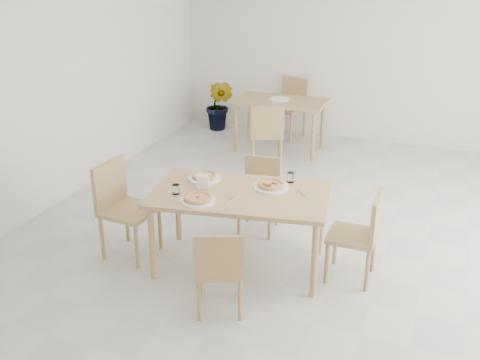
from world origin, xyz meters
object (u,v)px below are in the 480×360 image
(napkin_holder, at_px, (203,183))
(chair_back_n, at_px, (291,103))
(plate_margherita, at_px, (198,200))
(chair_south, at_px, (219,266))
(chair_north, at_px, (260,189))
(second_table, at_px, (280,107))
(plate_mushroom, at_px, (205,178))
(pizza_margherita, at_px, (198,198))
(chair_west, at_px, (121,202))
(plate_pepperoni, at_px, (271,187))
(pizza_mushroom, at_px, (204,176))
(main_table, at_px, (240,200))
(tumbler_a, at_px, (176,189))
(chair_east, at_px, (362,231))
(plate_empty, at_px, (280,99))
(tumbler_b, at_px, (291,177))
(pizza_pepperoni, at_px, (271,185))
(potted_plant, at_px, (220,105))
(chair_back_s, at_px, (267,131))

(napkin_holder, bearing_deg, chair_back_n, 77.64)
(plate_margherita, bearing_deg, chair_back_n, 95.45)
(napkin_holder, bearing_deg, chair_south, -74.23)
(chair_north, xyz_separation_m, napkin_holder, (-0.26, -0.85, 0.37))
(second_table, bearing_deg, chair_back_n, 92.65)
(plate_mushroom, distance_m, pizza_margherita, 0.50)
(second_table, bearing_deg, chair_south, -80.04)
(pizza_margherita, relative_size, second_table, 0.23)
(chair_west, height_order, plate_pepperoni, chair_west)
(pizza_mushroom, bearing_deg, main_table, -21.35)
(pizza_mushroom, xyz_separation_m, tumbler_a, (-0.10, -0.40, 0.01))
(chair_east, relative_size, plate_mushroom, 2.71)
(pizza_mushroom, bearing_deg, chair_south, -59.63)
(plate_mushroom, xyz_separation_m, pizza_mushroom, (-0.00, 0.00, 0.02))
(chair_west, bearing_deg, napkin_holder, -76.69)
(main_table, bearing_deg, chair_back_n, 90.33)
(plate_pepperoni, bearing_deg, chair_east, -2.33)
(second_table, distance_m, chair_back_n, 0.69)
(chair_east, height_order, chair_back_n, chair_back_n)
(plate_empty, bearing_deg, chair_south, -79.10)
(main_table, relative_size, pizza_mushroom, 6.85)
(tumbler_b, xyz_separation_m, chair_back_n, (-1.03, 3.53, -0.27))
(plate_pepperoni, relative_size, pizza_pepperoni, 1.05)
(pizza_pepperoni, distance_m, chair_back_n, 3.84)
(pizza_mushroom, xyz_separation_m, tumbler_b, (0.78, 0.23, 0.01))
(plate_pepperoni, bearing_deg, potted_plant, 119.60)
(chair_back_s, xyz_separation_m, chair_back_n, (-0.08, 1.40, 0.02))
(chair_north, height_order, pizza_pepperoni, pizza_pepperoni)
(plate_empty, distance_m, potted_plant, 1.36)
(tumbler_b, bearing_deg, tumbler_a, -144.16)
(pizza_pepperoni, relative_size, chair_back_s, 0.36)
(chair_west, distance_m, pizza_pepperoni, 1.44)
(chair_west, height_order, chair_east, chair_west)
(chair_south, bearing_deg, pizza_mushroom, -81.21)
(tumbler_a, bearing_deg, tumbler_b, 35.84)
(chair_west, height_order, plate_mushroom, chair_west)
(plate_mushroom, bearing_deg, chair_east, 0.02)
(plate_pepperoni, bearing_deg, main_table, -138.15)
(chair_south, distance_m, napkin_holder, 0.92)
(chair_north, xyz_separation_m, chair_west, (-1.05, -0.98, 0.09))
(plate_empty, relative_size, potted_plant, 0.35)
(main_table, relative_size, tumbler_a, 19.14)
(chair_south, xyz_separation_m, second_table, (-0.76, 4.01, 0.20))
(plate_pepperoni, xyz_separation_m, pizza_margherita, (-0.50, -0.51, 0.02))
(plate_mushroom, xyz_separation_m, napkin_holder, (0.08, -0.22, 0.05))
(plate_mushroom, distance_m, tumbler_b, 0.81)
(chair_south, distance_m, second_table, 4.08)
(potted_plant, bearing_deg, main_table, -64.38)
(chair_north, bearing_deg, potted_plant, 115.46)
(pizza_mushroom, distance_m, pizza_pepperoni, 0.65)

